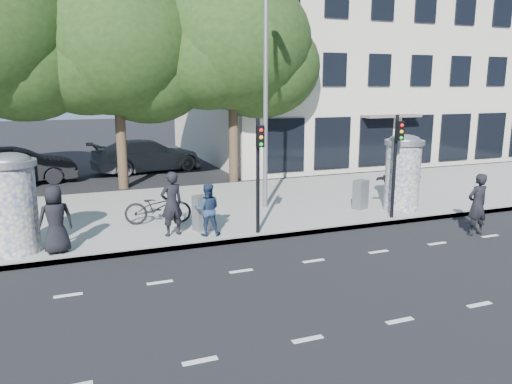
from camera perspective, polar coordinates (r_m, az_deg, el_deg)
name	(u,v)px	position (r m, az deg, el deg)	size (l,w,h in m)	color
ground	(341,280)	(12.05, 9.72, -9.91)	(120.00, 120.00, 0.00)	black
sidewalk	(237,206)	(18.54, -2.18, -1.61)	(40.00, 8.00, 0.15)	gray
curb	(280,235)	(14.99, 2.77, -4.97)	(40.00, 0.10, 0.16)	slate
lane_dash_near	(400,321)	(10.40, 16.10, -13.95)	(32.00, 0.12, 0.01)	silver
lane_dash_far	(313,261)	(13.18, 6.59, -7.83)	(32.00, 0.12, 0.01)	silver
ad_column_left	(12,201)	(14.40, -26.10, -0.93)	(1.36, 1.36, 2.65)	beige
ad_column_right	(403,171)	(18.25, 16.43, 2.37)	(1.36, 1.36, 2.65)	beige
traffic_pole_near	(259,164)	(14.49, 0.30, 3.20)	(0.22, 0.31, 3.40)	black
traffic_pole_far	(396,156)	(16.83, 15.73, 4.01)	(0.22, 0.31, 3.40)	black
street_lamp	(266,75)	(17.47, 1.20, 13.17)	(0.25, 0.93, 8.00)	slate
tree_near_left	(116,46)	(22.41, -15.73, 15.78)	(6.80, 6.80, 8.97)	#38281C
tree_center	(233,42)	(23.10, -2.69, 16.70)	(7.00, 7.00, 9.30)	#38281C
building	(347,61)	(34.52, 10.30, 14.51)	(20.30, 15.85, 12.00)	beige
ped_a	(55,219)	(14.00, -21.96, -2.92)	(0.89, 0.58, 1.82)	black
ped_b	(172,204)	(14.69, -9.62, -1.33)	(0.70, 0.46, 1.91)	black
ped_c	(207,210)	(14.62, -5.57, -2.00)	(0.75, 0.59, 1.55)	#1E304B
ped_f	(401,181)	(18.52, 16.25, 1.21)	(1.80, 0.65, 1.95)	black
man_road	(477,204)	(16.45, 23.97, -1.31)	(0.70, 0.46, 1.91)	black
bicycle	(158,207)	(16.11, -11.15, -1.68)	(2.08, 0.72, 1.09)	black
cabinet_left	(202,213)	(15.20, -6.15, -2.38)	(0.52, 0.37, 1.08)	gray
cabinet_right	(360,194)	(18.09, 11.85, -0.28)	(0.50, 0.36, 1.04)	slate
car_mid	(18,166)	(25.25, -25.58, 2.67)	(5.06, 1.77, 1.67)	black
car_right	(147,155)	(26.88, -12.31, 4.10)	(5.76, 2.34, 1.67)	slate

